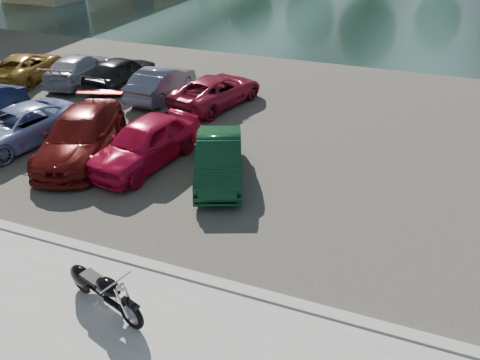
# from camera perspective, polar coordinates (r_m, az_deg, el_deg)

# --- Properties ---
(ground) EXTENTS (200.00, 200.00, 0.00)m
(ground) POSITION_cam_1_polar(r_m,az_deg,el_deg) (10.17, -12.87, -18.43)
(ground) COLOR #595447
(ground) RESTS_ON ground
(kerb) EXTENTS (60.00, 0.30, 0.14)m
(kerb) POSITION_cam_1_polar(r_m,az_deg,el_deg) (11.29, -7.47, -11.25)
(kerb) COLOR #A4A19A
(kerb) RESTS_ON ground
(parking_lot) EXTENTS (60.00, 18.00, 0.04)m
(parking_lot) POSITION_cam_1_polar(r_m,az_deg,el_deg) (18.44, 5.48, 6.37)
(parking_lot) COLOR #413C35
(parking_lot) RESTS_ON ground
(river) EXTENTS (120.00, 40.00, 0.00)m
(river) POSITION_cam_1_polar(r_m,az_deg,el_deg) (46.10, 16.14, 20.13)
(river) COLOR black
(river) RESTS_ON ground
(motorcycle) EXTENTS (2.27, 1.01, 1.05)m
(motorcycle) POSITION_cam_1_polar(r_m,az_deg,el_deg) (10.58, -16.89, -12.42)
(motorcycle) COLOR black
(motorcycle) RESTS_ON promenade
(car_2) EXTENTS (3.07, 5.01, 1.30)m
(car_2) POSITION_cam_1_polar(r_m,az_deg,el_deg) (18.58, -25.43, 5.89)
(car_2) COLOR #92A0D4
(car_2) RESTS_ON parking_lot
(car_3) EXTENTS (3.62, 5.55, 1.50)m
(car_3) POSITION_cam_1_polar(r_m,az_deg,el_deg) (16.79, -18.82, 5.16)
(car_3) COLOR #5F0F0D
(car_3) RESTS_ON parking_lot
(car_4) EXTENTS (2.49, 4.70, 1.52)m
(car_4) POSITION_cam_1_polar(r_m,az_deg,el_deg) (15.71, -11.49, 4.52)
(car_4) COLOR #C00C35
(car_4) RESTS_ON parking_lot
(car_5) EXTENTS (2.76, 4.21, 1.31)m
(car_5) POSITION_cam_1_polar(r_m,az_deg,el_deg) (14.58, -2.58, 2.52)
(car_5) COLOR #103C21
(car_5) RESTS_ON parking_lot
(car_6) EXTENTS (2.90, 4.84, 1.26)m
(car_6) POSITION_cam_1_polar(r_m,az_deg,el_deg) (25.81, -24.58, 12.47)
(car_6) COLOR #A47725
(car_6) RESTS_ON parking_lot
(car_7) EXTENTS (2.70, 4.88, 1.34)m
(car_7) POSITION_cam_1_polar(r_m,az_deg,el_deg) (24.44, -19.04, 12.75)
(car_7) COLOR #9A99A1
(car_7) RESTS_ON parking_lot
(car_8) EXTENTS (1.87, 4.28, 1.43)m
(car_8) POSITION_cam_1_polar(r_m,az_deg,el_deg) (23.20, -14.35, 12.68)
(car_8) COLOR black
(car_8) RESTS_ON parking_lot
(car_9) EXTENTS (1.49, 4.13, 1.35)m
(car_9) POSITION_cam_1_polar(r_m,az_deg,el_deg) (21.46, -9.58, 11.64)
(car_9) COLOR slate
(car_9) RESTS_ON parking_lot
(car_10) EXTENTS (3.24, 4.95, 1.26)m
(car_10) POSITION_cam_1_polar(r_m,az_deg,el_deg) (20.40, -2.86, 10.88)
(car_10) COLOR #A41B36
(car_10) RESTS_ON parking_lot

